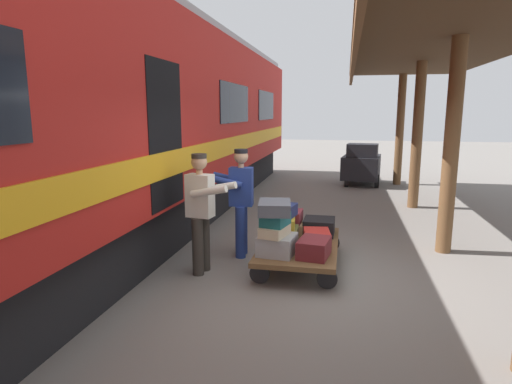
% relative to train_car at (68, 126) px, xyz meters
% --- Properties ---
extents(ground_plane, '(60.00, 60.00, 0.00)m').
position_rel_train_car_xyz_m(ground_plane, '(-3.67, 0.00, -2.06)').
color(ground_plane, slate).
extents(platform_canopy, '(3.20, 17.90, 3.56)m').
position_rel_train_car_xyz_m(platform_canopy, '(-5.49, 0.00, 1.22)').
color(platform_canopy, brown).
rests_on(platform_canopy, ground_plane).
extents(train_car, '(3.02, 21.76, 4.00)m').
position_rel_train_car_xyz_m(train_car, '(0.00, 0.00, 0.00)').
color(train_car, '#B21E19').
rests_on(train_car, ground_plane).
extents(luggage_cart, '(1.16, 2.00, 0.34)m').
position_rel_train_car_xyz_m(luggage_cart, '(-3.30, -0.59, -1.77)').
color(luggage_cart, brown).
rests_on(luggage_cart, ground_plane).
extents(suitcase_maroon_trunk, '(0.46, 0.57, 0.24)m').
position_rel_train_car_xyz_m(suitcase_maroon_trunk, '(-3.55, -0.04, -1.60)').
color(suitcase_maroon_trunk, maroon).
rests_on(suitcase_maroon_trunk, luggage_cart).
extents(suitcase_tan_vintage, '(0.53, 0.61, 0.18)m').
position_rel_train_car_xyz_m(suitcase_tan_vintage, '(-3.05, -1.14, -1.63)').
color(suitcase_tan_vintage, tan).
rests_on(suitcase_tan_vintage, luggage_cart).
extents(suitcase_black_hardshell, '(0.49, 0.50, 0.25)m').
position_rel_train_car_xyz_m(suitcase_black_hardshell, '(-3.55, -1.14, -1.59)').
color(suitcase_black_hardshell, black).
rests_on(suitcase_black_hardshell, luggage_cart).
extents(suitcase_gray_aluminum, '(0.53, 0.55, 0.27)m').
position_rel_train_car_xyz_m(suitcase_gray_aluminum, '(-3.05, -0.04, -1.59)').
color(suitcase_gray_aluminum, '#9EA0A5').
rests_on(suitcase_gray_aluminum, luggage_cart).
extents(suitcase_red_plastic, '(0.43, 0.52, 0.21)m').
position_rel_train_car_xyz_m(suitcase_red_plastic, '(-3.55, -0.59, -1.62)').
color(suitcase_red_plastic, '#AD231E').
rests_on(suitcase_red_plastic, luggage_cart).
extents(suitcase_olive_duffel, '(0.45, 0.52, 0.22)m').
position_rel_train_car_xyz_m(suitcase_olive_duffel, '(-3.05, -0.59, -1.61)').
color(suitcase_olive_duffel, brown).
rests_on(suitcase_olive_duffel, luggage_cart).
extents(suitcase_cream_canvas, '(0.40, 0.51, 0.14)m').
position_rel_train_car_xyz_m(suitcase_cream_canvas, '(-3.02, -0.00, -1.38)').
color(suitcase_cream_canvas, beige).
rests_on(suitcase_cream_canvas, suitcase_gray_aluminum).
extents(suitcase_burgundy_valise, '(0.39, 0.45, 0.19)m').
position_rel_train_car_xyz_m(suitcase_burgundy_valise, '(-3.08, -1.11, -1.45)').
color(suitcase_burgundy_valise, maroon).
rests_on(suitcase_burgundy_valise, suitcase_tan_vintage).
extents(suitcase_teal_softside, '(0.39, 0.46, 0.16)m').
position_rel_train_car_xyz_m(suitcase_teal_softside, '(-3.02, -0.02, -1.23)').
color(suitcase_teal_softside, '#1E666B').
rests_on(suitcase_teal_softside, suitcase_cream_canvas).
extents(suitcase_yellow_case, '(0.37, 0.54, 0.17)m').
position_rel_train_car_xyz_m(suitcase_yellow_case, '(-3.06, -0.57, -1.41)').
color(suitcase_yellow_case, gold).
rests_on(suitcase_yellow_case, suitcase_olive_duffel).
extents(suitcase_slate_roller, '(0.50, 0.61, 0.17)m').
position_rel_train_car_xyz_m(suitcase_slate_roller, '(-3.01, -0.02, -1.06)').
color(suitcase_slate_roller, '#4C515B').
rests_on(suitcase_slate_roller, suitcase_teal_softside).
extents(suitcase_navy_fabric, '(0.43, 0.55, 0.18)m').
position_rel_train_car_xyz_m(suitcase_navy_fabric, '(-3.03, -0.59, -1.24)').
color(suitcase_navy_fabric, navy).
rests_on(suitcase_navy_fabric, suitcase_yellow_case).
extents(porter_in_overalls, '(0.69, 0.46, 1.70)m').
position_rel_train_car_xyz_m(porter_in_overalls, '(-2.33, -0.85, -1.14)').
color(porter_in_overalls, navy).
rests_on(porter_in_overalls, ground_plane).
extents(porter_by_door, '(0.71, 0.50, 1.70)m').
position_rel_train_car_xyz_m(porter_by_door, '(-1.98, -0.02, -1.14)').
color(porter_by_door, '#332D28').
rests_on(porter_by_door, ground_plane).
extents(baggage_tug, '(1.29, 1.82, 1.30)m').
position_rel_train_car_xyz_m(baggage_tug, '(-4.43, -8.28, -1.43)').
color(baggage_tug, black).
rests_on(baggage_tug, ground_plane).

